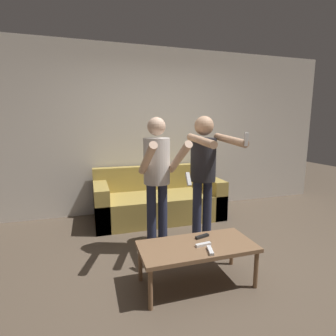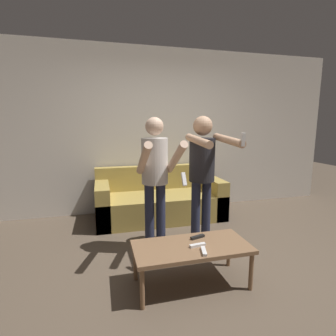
% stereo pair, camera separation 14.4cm
% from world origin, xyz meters
% --- Properties ---
extents(ground_plane, '(14.00, 14.00, 0.00)m').
position_xyz_m(ground_plane, '(0.00, 0.00, 0.00)').
color(ground_plane, brown).
extents(wall_back, '(6.40, 0.06, 2.70)m').
position_xyz_m(wall_back, '(0.00, 2.10, 1.35)').
color(wall_back, silver).
rests_on(wall_back, ground_plane).
extents(couch, '(1.95, 0.87, 0.78)m').
position_xyz_m(couch, '(-0.11, 1.64, 0.27)').
color(couch, '#AD9347').
rests_on(couch, ground_plane).
extents(person_standing_left, '(0.42, 0.74, 1.55)m').
position_xyz_m(person_standing_left, '(-0.39, 0.57, 0.95)').
color(person_standing_left, '#282D47').
rests_on(person_standing_left, ground_plane).
extents(person_standing_right, '(0.42, 0.77, 1.57)m').
position_xyz_m(person_standing_right, '(0.18, 0.57, 0.98)').
color(person_standing_right, '#282D47').
rests_on(person_standing_right, ground_plane).
extents(coffee_table, '(1.06, 0.50, 0.39)m').
position_xyz_m(coffee_table, '(-0.22, -0.17, 0.35)').
color(coffee_table, '#846042').
rests_on(coffee_table, ground_plane).
extents(remote_near, '(0.07, 0.15, 0.02)m').
position_xyz_m(remote_near, '(-0.16, -0.33, 0.40)').
color(remote_near, white).
rests_on(remote_near, coffee_table).
extents(remote_mid, '(0.15, 0.05, 0.02)m').
position_xyz_m(remote_mid, '(-0.17, -0.21, 0.40)').
color(remote_mid, white).
rests_on(remote_mid, coffee_table).
extents(remote_far, '(0.15, 0.08, 0.02)m').
position_xyz_m(remote_far, '(-0.11, -0.04, 0.40)').
color(remote_far, black).
rests_on(remote_far, coffee_table).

